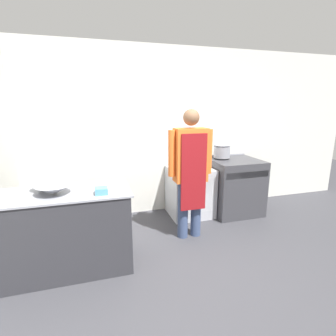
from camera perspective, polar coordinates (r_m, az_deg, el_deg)
ground_plane at (r=2.98m, az=3.50°, el=-23.26°), size 14.00×14.00×0.00m
wall_back at (r=4.30m, az=-5.30°, el=7.67°), size 8.00×0.05×2.70m
prep_counter at (r=3.12m, az=-21.03°, el=-12.74°), size 1.37×0.66×0.90m
stove at (r=4.57m, az=14.10°, el=-3.81°), size 0.80×0.77×0.93m
fridge_unit at (r=4.34m, az=4.83°, el=-5.13°), size 0.68×0.64×0.80m
person_cook at (r=3.46m, az=4.93°, el=0.10°), size 0.61×0.24×1.74m
mixing_bowl at (r=2.92m, az=-23.59°, el=-4.33°), size 0.36×0.36×0.10m
small_bowl at (r=3.11m, az=-25.70°, el=-3.79°), size 0.24×0.24×0.07m
plastic_tub at (r=2.77m, az=-14.33°, el=-4.83°), size 0.13×0.13×0.07m
stock_pot at (r=4.46m, az=11.66°, el=3.72°), size 0.27×0.27×0.23m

